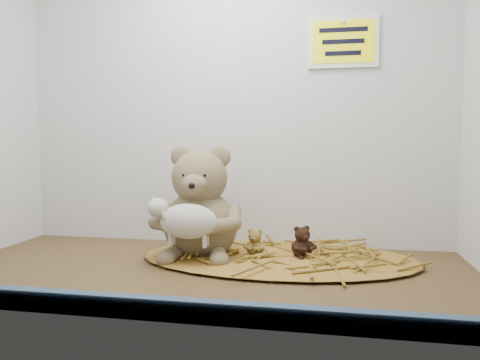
% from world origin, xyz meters
% --- Properties ---
extents(alcove_shell, '(1.20, 0.60, 0.90)m').
position_xyz_m(alcove_shell, '(0.00, 0.09, 0.45)').
color(alcove_shell, '#3F2B16').
rests_on(alcove_shell, ground).
extents(front_rail, '(1.19, 0.02, 0.04)m').
position_xyz_m(front_rail, '(0.00, -0.29, 0.02)').
color(front_rail, '#334D63').
rests_on(front_rail, shelf_floor).
extents(straw_bed, '(0.68, 0.39, 0.01)m').
position_xyz_m(straw_bed, '(0.15, 0.13, 0.01)').
color(straw_bed, olive).
rests_on(straw_bed, shelf_floor).
extents(main_teddy, '(0.24, 0.25, 0.28)m').
position_xyz_m(main_teddy, '(-0.04, 0.12, 0.14)').
color(main_teddy, '#867952').
rests_on(main_teddy, shelf_floor).
extents(toy_lamb, '(0.18, 0.11, 0.11)m').
position_xyz_m(toy_lamb, '(-0.04, 0.02, 0.11)').
color(toy_lamb, beige).
rests_on(toy_lamb, main_teddy).
extents(mini_teddy_tan, '(0.06, 0.06, 0.07)m').
position_xyz_m(mini_teddy_tan, '(0.09, 0.13, 0.05)').
color(mini_teddy_tan, olive).
rests_on(mini_teddy_tan, straw_bed).
extents(mini_teddy_brown, '(0.09, 0.09, 0.08)m').
position_xyz_m(mini_teddy_brown, '(0.21, 0.13, 0.05)').
color(mini_teddy_brown, black).
rests_on(mini_teddy_brown, straw_bed).
extents(wall_sign, '(0.16, 0.01, 0.11)m').
position_xyz_m(wall_sign, '(0.30, 0.29, 0.55)').
color(wall_sign, '#FCF20C').
rests_on(wall_sign, back_wall).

